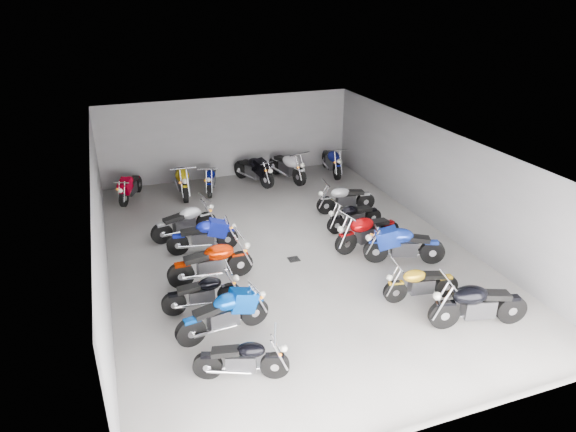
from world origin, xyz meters
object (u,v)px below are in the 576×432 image
at_px(motorcycle_back_e, 287,166).
at_px(motorcycle_back_d, 254,170).
at_px(motorcycle_right_d, 367,231).
at_px(motorcycle_back_c, 211,179).
at_px(drain_grate, 294,259).
at_px(motorcycle_left_d, 212,262).
at_px(motorcycle_left_e, 203,236).
at_px(motorcycle_right_f, 345,198).
at_px(motorcycle_back_f, 332,161).
at_px(motorcycle_left_b, 224,314).
at_px(motorcycle_right_a, 478,304).
at_px(motorcycle_left_a, 242,359).
at_px(motorcycle_right_e, 354,216).
at_px(motorcycle_right_b, 420,283).
at_px(motorcycle_left_f, 185,222).
at_px(motorcycle_back_b, 182,180).
at_px(motorcycle_right_c, 403,245).
at_px(motorcycle_left_c, 203,293).
at_px(motorcycle_back_a, 130,187).

bearing_deg(motorcycle_back_e, motorcycle_back_d, -19.29).
height_order(motorcycle_right_d, motorcycle_back_c, motorcycle_right_d).
distance_m(drain_grate, motorcycle_left_d, 2.49).
bearing_deg(motorcycle_back_e, motorcycle_left_e, 32.54).
relative_size(motorcycle_left_e, motorcycle_right_f, 1.00).
relative_size(drain_grate, motorcycle_left_d, 0.14).
bearing_deg(motorcycle_back_c, motorcycle_back_f, -160.45).
bearing_deg(motorcycle_back_f, motorcycle_left_b, 60.85).
bearing_deg(motorcycle_right_a, motorcycle_left_d, 65.60).
bearing_deg(motorcycle_back_e, motorcycle_left_a, 50.07).
height_order(motorcycle_right_e, motorcycle_right_f, motorcycle_right_f).
xyz_separation_m(drain_grate, motorcycle_left_b, (-2.62, -2.67, 0.52)).
relative_size(motorcycle_right_a, motorcycle_right_b, 1.19).
height_order(motorcycle_right_a, motorcycle_right_d, motorcycle_right_a).
bearing_deg(motorcycle_back_d, motorcycle_right_d, 80.51).
xyz_separation_m(motorcycle_left_b, motorcycle_right_d, (4.90, 2.61, 0.01)).
xyz_separation_m(motorcycle_left_e, motorcycle_back_c, (1.22, 4.73, -0.02)).
xyz_separation_m(motorcycle_left_b, motorcycle_left_f, (-0.02, 5.15, -0.02)).
distance_m(motorcycle_right_f, motorcycle_back_b, 6.07).
bearing_deg(motorcycle_right_c, motorcycle_back_d, 37.67).
bearing_deg(motorcycle_right_b, motorcycle_right_d, 7.59).
xyz_separation_m(motorcycle_left_f, motorcycle_right_b, (4.87, -5.42, -0.04)).
xyz_separation_m(motorcycle_right_a, motorcycle_right_b, (-0.61, 1.35, -0.09)).
relative_size(motorcycle_right_b, motorcycle_back_d, 0.90).
bearing_deg(motorcycle_right_b, drain_grate, 45.72).
bearing_deg(motorcycle_left_f, motorcycle_left_c, -17.79).
bearing_deg(drain_grate, motorcycle_right_c, -22.73).
bearing_deg(motorcycle_left_b, motorcycle_left_e, 165.21).
bearing_deg(motorcycle_right_f, motorcycle_left_d, 124.26).
bearing_deg(motorcycle_back_e, motorcycle_left_b, 46.54).
xyz_separation_m(drain_grate, motorcycle_right_a, (2.84, -4.28, 0.55)).
xyz_separation_m(motorcycle_left_b, motorcycle_back_a, (-1.39, 8.88, -0.05)).
height_order(motorcycle_back_a, motorcycle_back_f, motorcycle_back_f).
bearing_deg(motorcycle_back_f, motorcycle_right_c, 88.21).
height_order(motorcycle_left_a, motorcycle_right_b, motorcycle_right_b).
xyz_separation_m(drain_grate, motorcycle_back_b, (-2.16, 6.04, 0.56)).
bearing_deg(motorcycle_back_a, drain_grate, 147.22).
bearing_deg(motorcycle_back_b, motorcycle_left_e, 90.67).
bearing_deg(motorcycle_right_f, motorcycle_back_a, 67.01).
bearing_deg(motorcycle_left_a, motorcycle_right_f, 160.45).
distance_m(drain_grate, motorcycle_left_b, 3.78).
height_order(motorcycle_left_e, motorcycle_back_a, motorcycle_left_e).
bearing_deg(motorcycle_back_a, motorcycle_left_b, 123.25).
bearing_deg(motorcycle_left_b, motorcycle_back_d, 149.73).
xyz_separation_m(motorcycle_left_c, motorcycle_back_b, (0.73, 7.61, 0.11)).
height_order(motorcycle_back_a, motorcycle_back_d, motorcycle_back_d).
distance_m(motorcycle_right_c, motorcycle_back_c, 8.23).
xyz_separation_m(motorcycle_left_a, motorcycle_back_e, (4.65, 10.38, 0.11)).
relative_size(motorcycle_left_d, motorcycle_right_b, 1.18).
bearing_deg(motorcycle_right_c, motorcycle_left_c, 115.64).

